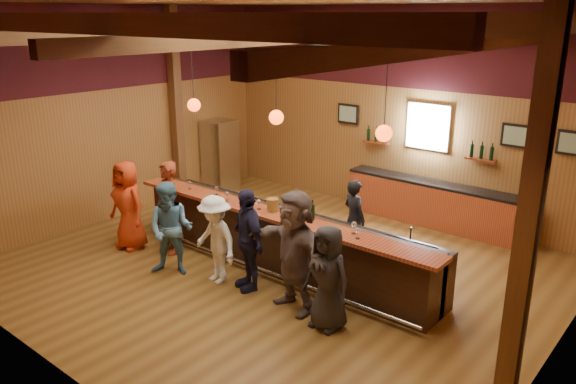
{
  "coord_description": "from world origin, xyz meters",
  "views": [
    {
      "loc": [
        5.9,
        -6.86,
        4.32
      ],
      "look_at": [
        0.0,
        0.3,
        1.35
      ],
      "focal_mm": 35.0,
      "sensor_mm": 36.0,
      "label": 1
    }
  ],
  "objects_px": {
    "bar_counter": "(283,239)",
    "customer_brown": "(295,251)",
    "stainless_fridge": "(220,156)",
    "ice_bucket": "(273,205)",
    "bottle_a": "(306,212)",
    "customer_orange": "(128,205)",
    "back_bar_cabinet": "(435,204)",
    "customer_denim": "(171,229)",
    "customer_redvest": "(169,208)",
    "bartender": "(354,218)",
    "customer_dark": "(328,278)",
    "customer_navy": "(248,239)",
    "customer_white": "(215,240)"
  },
  "relations": [
    {
      "from": "customer_redvest",
      "to": "customer_navy",
      "type": "xyz_separation_m",
      "value": [
        2.12,
        -0.12,
        -0.03
      ]
    },
    {
      "from": "back_bar_cabinet",
      "to": "bottle_a",
      "type": "distance_m",
      "value": 3.9
    },
    {
      "from": "customer_dark",
      "to": "customer_navy",
      "type": "bearing_deg",
      "value": 177.86
    },
    {
      "from": "customer_dark",
      "to": "customer_redvest",
      "type": "bearing_deg",
      "value": 179.17
    },
    {
      "from": "customer_redvest",
      "to": "customer_navy",
      "type": "relative_size",
      "value": 1.04
    },
    {
      "from": "customer_orange",
      "to": "bottle_a",
      "type": "xyz_separation_m",
      "value": [
        3.49,
        0.99,
        0.38
      ]
    },
    {
      "from": "bartender",
      "to": "bottle_a",
      "type": "height_order",
      "value": "bartender"
    },
    {
      "from": "customer_navy",
      "to": "customer_white",
      "type": "bearing_deg",
      "value": -138.13
    },
    {
      "from": "ice_bucket",
      "to": "bartender",
      "type": "bearing_deg",
      "value": 63.87
    },
    {
      "from": "customer_denim",
      "to": "customer_brown",
      "type": "bearing_deg",
      "value": -21.37
    },
    {
      "from": "customer_navy",
      "to": "customer_brown",
      "type": "height_order",
      "value": "customer_brown"
    },
    {
      "from": "bottle_a",
      "to": "customer_orange",
      "type": "bearing_deg",
      "value": -164.15
    },
    {
      "from": "stainless_fridge",
      "to": "customer_navy",
      "type": "bearing_deg",
      "value": -39.32
    },
    {
      "from": "bar_counter",
      "to": "ice_bucket",
      "type": "height_order",
      "value": "ice_bucket"
    },
    {
      "from": "customer_orange",
      "to": "bartender",
      "type": "distance_m",
      "value": 4.26
    },
    {
      "from": "customer_denim",
      "to": "back_bar_cabinet",
      "type": "bearing_deg",
      "value": 32.88
    },
    {
      "from": "stainless_fridge",
      "to": "bar_counter",
      "type": "bearing_deg",
      "value": -30.76
    },
    {
      "from": "bar_counter",
      "to": "customer_brown",
      "type": "relative_size",
      "value": 3.34
    },
    {
      "from": "ice_bucket",
      "to": "bottle_a",
      "type": "xyz_separation_m",
      "value": [
        0.69,
        0.04,
        0.01
      ]
    },
    {
      "from": "stainless_fridge",
      "to": "customer_orange",
      "type": "relative_size",
      "value": 1.05
    },
    {
      "from": "bartender",
      "to": "ice_bucket",
      "type": "xyz_separation_m",
      "value": [
        -0.71,
        -1.45,
        0.49
      ]
    },
    {
      "from": "ice_bucket",
      "to": "bottle_a",
      "type": "relative_size",
      "value": 0.7
    },
    {
      "from": "customer_denim",
      "to": "customer_white",
      "type": "bearing_deg",
      "value": -12.75
    },
    {
      "from": "bar_counter",
      "to": "customer_orange",
      "type": "distance_m",
      "value": 3.08
    },
    {
      "from": "customer_redvest",
      "to": "customer_white",
      "type": "bearing_deg",
      "value": 9.87
    },
    {
      "from": "stainless_fridge",
      "to": "customer_brown",
      "type": "xyz_separation_m",
      "value": [
        5.21,
        -3.48,
        0.04
      ]
    },
    {
      "from": "customer_white",
      "to": "customer_brown",
      "type": "height_order",
      "value": "customer_brown"
    },
    {
      "from": "customer_denim",
      "to": "customer_white",
      "type": "xyz_separation_m",
      "value": [
        0.81,
        0.26,
        -0.06
      ]
    },
    {
      "from": "back_bar_cabinet",
      "to": "ice_bucket",
      "type": "bearing_deg",
      "value": -107.46
    },
    {
      "from": "customer_denim",
      "to": "customer_redvest",
      "type": "bearing_deg",
      "value": 112.29
    },
    {
      "from": "back_bar_cabinet",
      "to": "bottle_a",
      "type": "relative_size",
      "value": 12.63
    },
    {
      "from": "customer_navy",
      "to": "customer_dark",
      "type": "bearing_deg",
      "value": 18.99
    },
    {
      "from": "customer_redvest",
      "to": "ice_bucket",
      "type": "bearing_deg",
      "value": 37.62
    },
    {
      "from": "customer_white",
      "to": "customer_brown",
      "type": "xyz_separation_m",
      "value": [
        1.58,
        0.13,
        0.19
      ]
    },
    {
      "from": "bartender",
      "to": "bottle_a",
      "type": "distance_m",
      "value": 1.5
    },
    {
      "from": "bar_counter",
      "to": "customer_white",
      "type": "xyz_separation_m",
      "value": [
        -0.49,
        -1.17,
        0.23
      ]
    },
    {
      "from": "stainless_fridge",
      "to": "customer_brown",
      "type": "height_order",
      "value": "customer_brown"
    },
    {
      "from": "bar_counter",
      "to": "back_bar_cabinet",
      "type": "relative_size",
      "value": 1.57
    },
    {
      "from": "customer_orange",
      "to": "customer_brown",
      "type": "distance_m",
      "value": 3.91
    },
    {
      "from": "back_bar_cabinet",
      "to": "customer_navy",
      "type": "distance_m",
      "value": 4.7
    },
    {
      "from": "bar_counter",
      "to": "bottle_a",
      "type": "distance_m",
      "value": 1.0
    },
    {
      "from": "stainless_fridge",
      "to": "customer_denim",
      "type": "distance_m",
      "value": 4.8
    },
    {
      "from": "stainless_fridge",
      "to": "customer_denim",
      "type": "bearing_deg",
      "value": -53.95
    },
    {
      "from": "customer_navy",
      "to": "bartender",
      "type": "distance_m",
      "value": 2.27
    },
    {
      "from": "back_bar_cabinet",
      "to": "bartender",
      "type": "bearing_deg",
      "value": -101.69
    },
    {
      "from": "customer_orange",
      "to": "customer_white",
      "type": "distance_m",
      "value": 2.33
    },
    {
      "from": "bottle_a",
      "to": "bar_counter",
      "type": "bearing_deg",
      "value": 161.83
    },
    {
      "from": "customer_dark",
      "to": "bartender",
      "type": "height_order",
      "value": "customer_dark"
    },
    {
      "from": "stainless_fridge",
      "to": "customer_orange",
      "type": "xyz_separation_m",
      "value": [
        1.3,
        -3.66,
        -0.04
      ]
    },
    {
      "from": "back_bar_cabinet",
      "to": "customer_denim",
      "type": "height_order",
      "value": "customer_denim"
    }
  ]
}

